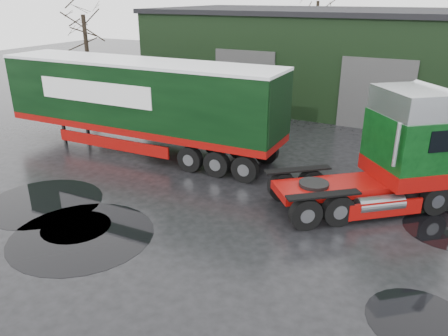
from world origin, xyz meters
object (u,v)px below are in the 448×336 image
at_px(warehouse, 392,60).
at_px(trailer_left, 139,107).
at_px(hero_tractor, 361,151).
at_px(tree_left, 86,41).
at_px(tree_back_a, 316,23).

xyz_separation_m(warehouse, trailer_left, (-9.50, -14.97, -0.93)).
relative_size(hero_tractor, tree_left, 0.81).
distance_m(warehouse, trailer_left, 17.75).
height_order(warehouse, trailer_left, warehouse).
relative_size(trailer_left, tree_left, 1.68).
bearing_deg(tree_left, hero_tractor, -22.70).
relative_size(warehouse, hero_tractor, 4.68).
height_order(trailer_left, tree_left, tree_left).
bearing_deg(trailer_left, tree_back_a, -3.60).
distance_m(hero_tractor, tree_left, 21.89).
bearing_deg(hero_tractor, tree_back_a, 159.79).
distance_m(warehouse, tree_back_a, 12.90).
relative_size(tree_left, tree_back_a, 0.89).
xyz_separation_m(warehouse, tree_left, (-19.00, -8.00, 1.09)).
bearing_deg(warehouse, hero_tractor, -86.17).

